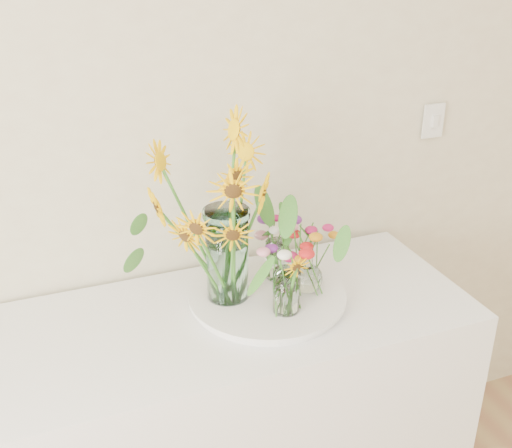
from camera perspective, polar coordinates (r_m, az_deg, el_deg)
name	(u,v)px	position (r m, az deg, el deg)	size (l,w,h in m)	color
counter	(236,431)	(2.16, -1.75, -17.90)	(1.40, 0.60, 0.90)	white
tray	(267,299)	(1.92, 1.01, -6.65)	(0.44, 0.44, 0.03)	white
mason_jar	(227,255)	(1.83, -2.58, -2.74)	(0.12, 0.12, 0.28)	#B2EBE2
sunflower_bouquet	(226,211)	(1.77, -2.67, 1.18)	(0.71, 0.71, 0.56)	#FFBF05
small_vase_a	(286,292)	(1.81, 2.72, -6.03)	(0.08, 0.08, 0.13)	white
wildflower_posy_a	(287,278)	(1.78, 2.75, -4.80)	(0.21, 0.21, 0.22)	orange
small_vase_b	(307,270)	(1.91, 4.54, -4.06)	(0.10, 0.10, 0.14)	white
wildflower_posy_b	(307,256)	(1.89, 4.58, -2.88)	(0.23, 0.23, 0.23)	orange
small_vase_c	(277,260)	(1.97, 1.89, -3.22)	(0.07, 0.07, 0.13)	white
wildflower_posy_c	(277,247)	(1.95, 1.91, -2.06)	(0.18, 0.18, 0.22)	orange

